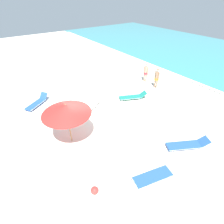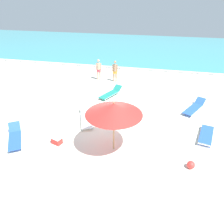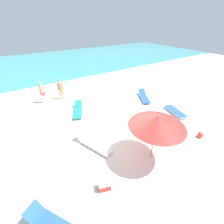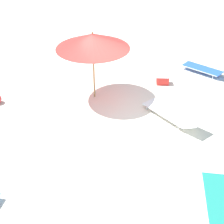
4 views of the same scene
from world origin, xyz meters
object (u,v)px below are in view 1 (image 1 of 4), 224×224
(lounger_stack, at_px, (153,177))
(cooler_box, at_px, (51,115))
(sun_lounger_beside_umbrella, at_px, (37,102))
(sun_lounger_near_water_left, at_px, (87,108))
(sun_lounger_under_umbrella, at_px, (188,144))
(beachgoer_shoreline_child, at_px, (157,77))
(beachgoer_wading_adult, at_px, (146,71))
(sun_lounger_near_water_right, at_px, (133,96))
(beach_ball, at_px, (95,190))
(beach_umbrella, at_px, (66,109))

(lounger_stack, distance_m, cooler_box, 7.57)
(sun_lounger_beside_umbrella, bearing_deg, sun_lounger_near_water_left, 10.02)
(sun_lounger_under_umbrella, distance_m, sun_lounger_beside_umbrella, 10.57)
(beachgoer_shoreline_child, bearing_deg, sun_lounger_under_umbrella, 148.64)
(sun_lounger_beside_umbrella, height_order, cooler_box, sun_lounger_beside_umbrella)
(sun_lounger_under_umbrella, relative_size, beachgoer_wading_adult, 1.29)
(sun_lounger_near_water_right, height_order, beachgoer_shoreline_child, beachgoer_shoreline_child)
(lounger_stack, xyz_separation_m, beach_ball, (-0.97, -2.49, 0.05))
(beach_ball, bearing_deg, lounger_stack, 68.79)
(beach_umbrella, bearing_deg, sun_lounger_under_umbrella, 49.96)
(sun_lounger_under_umbrella, relative_size, cooler_box, 3.87)
(sun_lounger_under_umbrella, height_order, beachgoer_wading_adult, beachgoer_wading_adult)
(sun_lounger_beside_umbrella, bearing_deg, sun_lounger_near_water_right, 28.50)
(sun_lounger_under_umbrella, height_order, sun_lounger_near_water_right, sun_lounger_near_water_right)
(sun_lounger_near_water_right, bearing_deg, sun_lounger_under_umbrella, 14.46)
(sun_lounger_under_umbrella, distance_m, sun_lounger_near_water_right, 5.73)
(lounger_stack, relative_size, beachgoer_wading_adult, 1.13)
(beach_umbrella, distance_m, lounger_stack, 5.26)
(lounger_stack, distance_m, sun_lounger_under_umbrella, 2.98)
(sun_lounger_near_water_left, bearing_deg, beachgoer_shoreline_child, 65.85)
(beachgoer_wading_adult, xyz_separation_m, beach_ball, (6.71, -9.45, -0.83))
(sun_lounger_under_umbrella, relative_size, beach_ball, 6.63)
(beach_umbrella, bearing_deg, beachgoer_shoreline_child, 101.68)
(beach_ball, bearing_deg, sun_lounger_near_water_right, 127.68)
(beachgoer_wading_adult, bearing_deg, sun_lounger_near_water_right, -68.45)
(lounger_stack, relative_size, cooler_box, 3.39)
(lounger_stack, distance_m, beach_ball, 2.68)
(lounger_stack, height_order, cooler_box, cooler_box)
(sun_lounger_under_umbrella, height_order, beach_ball, sun_lounger_under_umbrella)
(lounger_stack, bearing_deg, beachgoer_shoreline_child, 146.03)
(sun_lounger_under_umbrella, height_order, beachgoer_shoreline_child, beachgoer_shoreline_child)
(cooler_box, bearing_deg, beachgoer_shoreline_child, -77.45)
(lounger_stack, relative_size, sun_lounger_under_umbrella, 0.88)
(sun_lounger_under_umbrella, xyz_separation_m, cooler_box, (-6.96, -5.11, -0.02))
(beach_umbrella, distance_m, cooler_box, 3.45)
(cooler_box, bearing_deg, beach_umbrella, -157.01)
(sun_lounger_beside_umbrella, xyz_separation_m, sun_lounger_near_water_left, (2.85, 2.67, -0.02))
(beach_ball, relative_size, cooler_box, 0.58)
(beach_umbrella, xyz_separation_m, beach_ball, (3.47, -0.54, -1.99))
(lounger_stack, bearing_deg, cooler_box, -149.93)
(sun_lounger_near_water_right, xyz_separation_m, beachgoer_shoreline_child, (-0.30, 2.87, 0.79))
(beach_ball, bearing_deg, beachgoer_shoreline_child, 119.55)
(beachgoer_wading_adult, distance_m, beach_ball, 11.62)
(lounger_stack, xyz_separation_m, beachgoer_wading_adult, (-7.68, 6.95, 0.88))
(sun_lounger_near_water_right, xyz_separation_m, beachgoer_wading_adult, (-1.73, 3.00, 0.79))
(lounger_stack, relative_size, beach_ball, 5.81)
(cooler_box, bearing_deg, sun_lounger_beside_umbrella, 26.21)
(sun_lounger_near_water_right, bearing_deg, beachgoer_wading_adult, 144.38)
(cooler_box, bearing_deg, sun_lounger_near_water_right, -83.19)
(sun_lounger_under_umbrella, relative_size, beachgoer_shoreline_child, 1.29)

